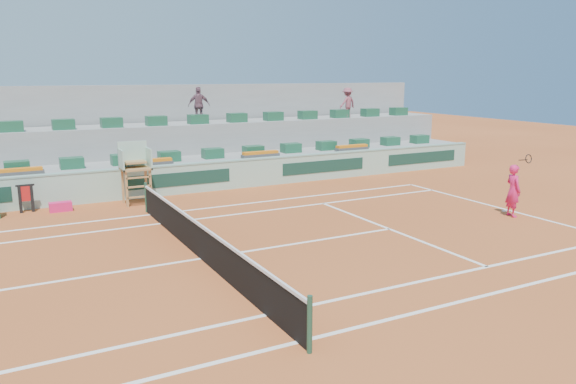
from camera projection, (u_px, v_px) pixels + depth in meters
name	position (u px, v px, depth m)	size (l,w,h in m)	color
ground	(201.00, 259.00, 15.28)	(90.00, 90.00, 0.00)	#A54A20
seating_tier_lower	(119.00, 175.00, 24.42)	(36.00, 4.00, 1.20)	#999997
seating_tier_upper	(111.00, 155.00, 25.66)	(36.00, 2.40, 2.60)	#999997
stadium_back_wall	(103.00, 132.00, 26.85)	(36.00, 0.40, 4.40)	#999997
player_bag	(61.00, 207.00, 20.50)	(0.78, 0.35, 0.35)	#ED1E65
spectator_mid	(199.00, 105.00, 26.62)	(1.02, 0.42, 1.74)	#78505E
spectator_right	(347.00, 103.00, 30.21)	(1.04, 0.60, 1.61)	#904855
court_lines	(201.00, 259.00, 15.28)	(23.89, 11.09, 0.01)	white
tennis_net	(200.00, 240.00, 15.17)	(0.10, 11.97, 1.10)	black
advertising_hoarding	(131.00, 183.00, 22.51)	(36.00, 0.34, 1.26)	#9BC4AF
umpire_chair	(135.00, 164.00, 21.45)	(1.10, 0.90, 2.40)	#A1723D
seat_row_lower	(122.00, 159.00, 23.47)	(32.90, 0.60, 0.44)	#1B5336
seat_row_upper	(111.00, 122.00, 24.82)	(32.90, 0.60, 0.44)	#1B5336
flower_planters	(88.00, 167.00, 22.11)	(26.80, 0.36, 0.28)	#484848
towel_rack	(26.00, 196.00, 20.27)	(0.63, 0.10, 1.03)	black
tennis_player	(513.00, 190.00, 19.66)	(0.59, 0.94, 2.28)	#ED1E65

